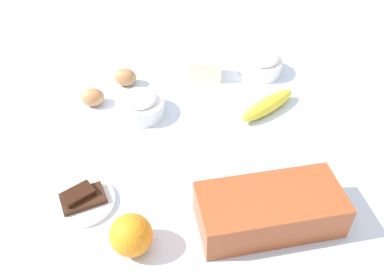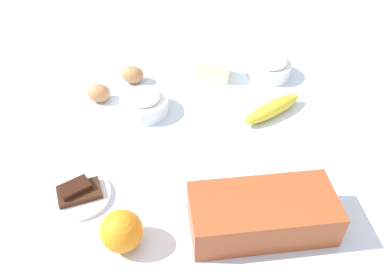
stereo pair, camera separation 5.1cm
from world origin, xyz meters
name	(u,v)px [view 1 (the left image)]	position (x,y,z in m)	size (l,w,h in m)	color
ground_plane	(192,152)	(0.00, 0.00, -0.01)	(2.40, 2.40, 0.02)	silver
loaf_pan	(270,209)	(-0.11, 0.23, 0.04)	(0.28, 0.13, 0.08)	#9E4723
flour_bowl	(261,63)	(-0.26, -0.29, 0.03)	(0.12, 0.12, 0.07)	white
sugar_bowl	(140,105)	(0.11, -0.16, 0.03)	(0.13, 0.13, 0.06)	white
banana	(267,105)	(-0.22, -0.11, 0.02)	(0.19, 0.04, 0.04)	yellow
orange_fruit	(131,235)	(0.16, 0.25, 0.04)	(0.08, 0.08, 0.08)	orange
butter_block	(207,68)	(-0.10, -0.30, 0.03)	(0.09, 0.06, 0.06)	#F4EDB2
egg_near_butter	(93,97)	(0.23, -0.22, 0.02)	(0.05, 0.05, 0.06)	#B47949
egg_beside_bowl	(125,77)	(0.14, -0.30, 0.03)	(0.05, 0.05, 0.06)	#AF7647
chocolate_plate	(83,200)	(0.25, 0.12, 0.01)	(0.13, 0.13, 0.03)	white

